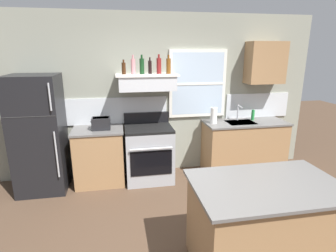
{
  "coord_description": "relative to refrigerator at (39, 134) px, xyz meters",
  "views": [
    {
      "loc": [
        -0.7,
        -2.31,
        2.1
      ],
      "look_at": [
        -0.05,
        1.2,
        1.1
      ],
      "focal_mm": 28.82,
      "sensor_mm": 36.0,
      "label": 1
    }
  ],
  "objects": [
    {
      "name": "bottle_red_label_wine",
      "position": [
        1.85,
        0.17,
        0.99
      ],
      "size": [
        0.07,
        0.07,
        0.3
      ],
      "color": "maroon",
      "rests_on": "range_hood_shelf"
    },
    {
      "name": "paper_towel_roll",
      "position": [
        2.76,
        0.06,
        0.16
      ],
      "size": [
        0.11,
        0.11,
        0.27
      ],
      "primitive_type": "cylinder",
      "color": "white",
      "rests_on": "counter_right_with_sink"
    },
    {
      "name": "bottle_amber_wine",
      "position": [
        2.0,
        0.12,
        0.98
      ],
      "size": [
        0.07,
        0.07,
        0.3
      ],
      "color": "brown",
      "rests_on": "range_hood_shelf"
    },
    {
      "name": "counter_left_of_stove",
      "position": [
        0.85,
        0.06,
        -0.43
      ],
      "size": [
        0.79,
        0.63,
        0.91
      ],
      "color": "#9E754C",
      "rests_on": "ground_plane"
    },
    {
      "name": "stove_range",
      "position": [
        1.65,
        0.02,
        -0.42
      ],
      "size": [
        0.76,
        0.69,
        1.09
      ],
      "color": "#9EA0A5",
      "rests_on": "ground_plane"
    },
    {
      "name": "bottle_brown_stout",
      "position": [
        1.3,
        0.15,
        0.95
      ],
      "size": [
        0.06,
        0.06,
        0.22
      ],
      "color": "#381E0F",
      "rests_on": "range_hood_shelf"
    },
    {
      "name": "bottle_rose_pink",
      "position": [
        1.44,
        0.12,
        0.98
      ],
      "size": [
        0.07,
        0.07,
        0.29
      ],
      "color": "#C67F84",
      "rests_on": "range_hood_shelf"
    },
    {
      "name": "range_hood_shelf",
      "position": [
        1.65,
        0.12,
        0.74
      ],
      "size": [
        0.96,
        0.52,
        0.24
      ],
      "color": "silver"
    },
    {
      "name": "back_wall",
      "position": [
        1.93,
        0.39,
        0.47
      ],
      "size": [
        5.4,
        0.11,
        2.7
      ],
      "color": "gray",
      "rests_on": "ground_plane"
    },
    {
      "name": "dish_soap_bottle",
      "position": [
        3.53,
        0.16,
        0.11
      ],
      "size": [
        0.06,
        0.06,
        0.18
      ],
      "primitive_type": "cylinder",
      "color": "#268C3F",
      "rests_on": "counter_right_with_sink"
    },
    {
      "name": "bottle_dark_green_wine",
      "position": [
        1.58,
        0.13,
        0.98
      ],
      "size": [
        0.07,
        0.07,
        0.3
      ],
      "color": "#143819",
      "rests_on": "range_hood_shelf"
    },
    {
      "name": "toaster",
      "position": [
        0.91,
        0.03,
        0.12
      ],
      "size": [
        0.3,
        0.2,
        0.19
      ],
      "color": "black",
      "rests_on": "counter_left_of_stove"
    },
    {
      "name": "sink_faucet",
      "position": [
        3.25,
        0.16,
        0.2
      ],
      "size": [
        0.03,
        0.17,
        0.28
      ],
      "color": "silver",
      "rests_on": "counter_right_with_sink"
    },
    {
      "name": "counter_right_with_sink",
      "position": [
        3.35,
        0.06,
        -0.43
      ],
      "size": [
        1.43,
        0.63,
        0.91
      ],
      "color": "#9E754C",
      "rests_on": "ground_plane"
    },
    {
      "name": "refrigerator",
      "position": [
        0.0,
        0.0,
        0.0
      ],
      "size": [
        0.7,
        0.72,
        1.77
      ],
      "color": "black",
      "rests_on": "ground_plane"
    },
    {
      "name": "kitchen_island",
      "position": [
        2.52,
        -2.09,
        -0.43
      ],
      "size": [
        1.4,
        0.9,
        0.91
      ],
      "color": "#9E754C",
      "rests_on": "ground_plane"
    },
    {
      "name": "bottle_balsamic_dark",
      "position": [
        1.71,
        0.17,
        0.97
      ],
      "size": [
        0.06,
        0.06,
        0.25
      ],
      "color": "black",
      "rests_on": "range_hood_shelf"
    },
    {
      "name": "upper_cabinet_right",
      "position": [
        3.7,
        0.2,
        1.01
      ],
      "size": [
        0.64,
        0.32,
        0.7
      ],
      "color": "#9E754C"
    }
  ]
}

